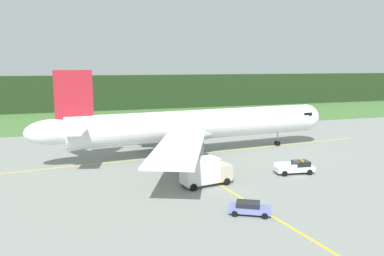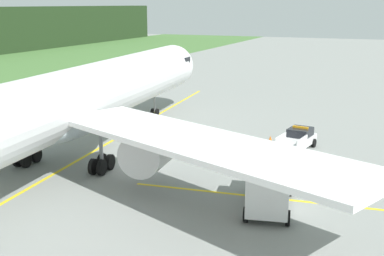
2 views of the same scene
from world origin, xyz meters
The scene contains 10 objects.
ground centered at (0.00, 0.00, 0.00)m, with size 320.00×320.00×0.00m, color gray.
grass_verge centered at (0.00, 52.35, 0.02)m, with size 320.00×42.06×0.04m, color #467036.
distant_tree_line centered at (0.00, 75.49, 5.74)m, with size 288.00×6.22×11.47m, color #22361B.
taxiway_centerline_main centered at (1.14, 4.59, 0.00)m, with size 68.67×0.30×0.01m, color yellow.
taxiway_centerline_spur centered at (-1.37, -19.18, 0.00)m, with size 33.33×0.30×0.01m, color yellow.
airliner centered at (0.22, 4.50, 4.78)m, with size 52.25×47.23×14.12m.
ops_pickup_truck centered at (9.90, -11.20, 0.90)m, with size 5.56×2.83×1.94m.
catering_truck centered at (-3.87, -12.25, 1.85)m, with size 6.73×3.67×3.70m.
staff_car centered at (-2.87, -22.51, 0.70)m, with size 4.53×3.62×1.30m.
apron_cone centered at (11.41, -8.50, 0.30)m, with size 0.50×0.50×0.63m.
Camera 1 is at (-19.99, -55.65, 14.82)m, focal length 36.12 mm.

